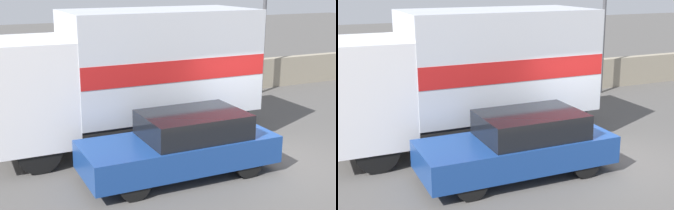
# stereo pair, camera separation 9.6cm
# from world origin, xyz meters

# --- Properties ---
(ground_plane) EXTENTS (80.00, 80.00, 0.00)m
(ground_plane) POSITION_xyz_m (0.00, 0.00, 0.00)
(ground_plane) COLOR #514F4C
(stone_wall_backdrop) EXTENTS (60.00, 0.35, 1.20)m
(stone_wall_backdrop) POSITION_xyz_m (0.00, 6.74, 0.60)
(stone_wall_backdrop) COLOR gray
(stone_wall_backdrop) RESTS_ON ground_plane
(box_truck) EXTENTS (6.99, 2.53, 3.56)m
(box_truck) POSITION_xyz_m (-2.41, 2.70, 2.00)
(box_truck) COLOR silver
(box_truck) RESTS_ON ground_plane
(car_hatchback) EXTENTS (4.41, 1.75, 1.44)m
(car_hatchback) POSITION_xyz_m (-2.18, 0.15, 0.73)
(car_hatchback) COLOR navy
(car_hatchback) RESTS_ON ground_plane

